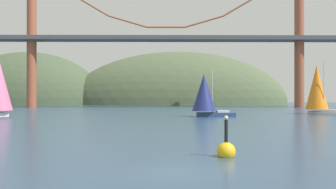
# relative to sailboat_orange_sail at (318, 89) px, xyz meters

# --- Properties ---
(ground_plane) EXTENTS (360.00, 360.00, 0.00)m
(ground_plane) POSITION_rel_sailboat_orange_sail_xyz_m (-28.91, -54.96, -4.85)
(ground_plane) COLOR #2D4760
(headland_center) EXTENTS (87.82, 44.00, 42.00)m
(headland_center) POSITION_rel_sailboat_orange_sail_xyz_m (-23.91, 80.04, -4.85)
(headland_center) COLOR #4C5B3D
(headland_center) RESTS_ON ground_plane
(headland_left) EXTENTS (61.28, 44.00, 41.68)m
(headland_left) POSITION_rel_sailboat_orange_sail_xyz_m (-83.91, 80.04, -4.85)
(headland_left) COLOR #425138
(headland_left) RESTS_ON ground_plane
(suspension_bridge) EXTENTS (115.32, 6.00, 43.94)m
(suspension_bridge) POSITION_rel_sailboat_orange_sail_xyz_m (-28.91, 40.04, 16.36)
(suspension_bridge) COLOR brown
(suspension_bridge) RESTS_ON ground_plane
(sailboat_orange_sail) EXTENTS (6.70, 8.54, 10.15)m
(sailboat_orange_sail) POSITION_rel_sailboat_orange_sail_xyz_m (0.00, 0.00, 0.00)
(sailboat_orange_sail) COLOR white
(sailboat_orange_sail) RESTS_ON ground_plane
(sailboat_navy_sail) EXTENTS (7.30, 4.11, 7.89)m
(sailboat_navy_sail) POSITION_rel_sailboat_orange_sail_xyz_m (-22.54, -9.10, -1.12)
(sailboat_navy_sail) COLOR navy
(sailboat_navy_sail) RESTS_ON ground_plane
(channel_buoy) EXTENTS (1.10, 1.10, 2.64)m
(channel_buoy) POSITION_rel_sailboat_orange_sail_xyz_m (-25.78, -50.46, -4.48)
(channel_buoy) COLOR gold
(channel_buoy) RESTS_ON ground_plane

